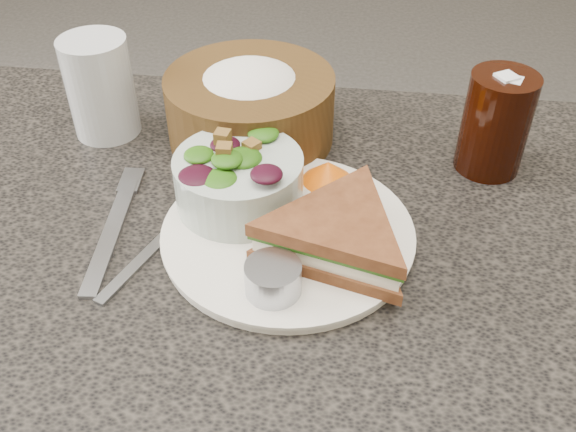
{
  "coord_description": "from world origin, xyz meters",
  "views": [
    {
      "loc": [
        0.08,
        -0.46,
        1.2
      ],
      "look_at": [
        0.02,
        0.03,
        0.78
      ],
      "focal_mm": 40.0,
      "sensor_mm": 36.0,
      "label": 1
    }
  ],
  "objects_px": {
    "dinner_plate": "(288,234)",
    "bread_basket": "(250,97)",
    "salad_bowl": "(239,173)",
    "sandwich": "(338,235)",
    "cola_glass": "(497,119)",
    "dressing_ramekin": "(273,279)",
    "water_glass": "(100,87)"
  },
  "relations": [
    {
      "from": "dinner_plate",
      "to": "bread_basket",
      "type": "distance_m",
      "value": 0.2
    },
    {
      "from": "bread_basket",
      "to": "salad_bowl",
      "type": "bearing_deg",
      "value": -84.91
    },
    {
      "from": "sandwich",
      "to": "cola_glass",
      "type": "height_order",
      "value": "cola_glass"
    },
    {
      "from": "dressing_ramekin",
      "to": "bread_basket",
      "type": "bearing_deg",
      "value": 104.08
    },
    {
      "from": "water_glass",
      "to": "cola_glass",
      "type": "bearing_deg",
      "value": -2.2
    },
    {
      "from": "dressing_ramekin",
      "to": "sandwich",
      "type": "bearing_deg",
      "value": 46.51
    },
    {
      "from": "dinner_plate",
      "to": "bread_basket",
      "type": "xyz_separation_m",
      "value": [
        -0.07,
        0.18,
        0.05
      ]
    },
    {
      "from": "sandwich",
      "to": "cola_glass",
      "type": "distance_m",
      "value": 0.25
    },
    {
      "from": "dressing_ramekin",
      "to": "water_glass",
      "type": "bearing_deg",
      "value": 133.92
    },
    {
      "from": "sandwich",
      "to": "water_glass",
      "type": "bearing_deg",
      "value": 161.52
    },
    {
      "from": "sandwich",
      "to": "dressing_ramekin",
      "type": "distance_m",
      "value": 0.08
    },
    {
      "from": "water_glass",
      "to": "salad_bowl",
      "type": "bearing_deg",
      "value": -34.78
    },
    {
      "from": "water_glass",
      "to": "bread_basket",
      "type": "bearing_deg",
      "value": 1.9
    },
    {
      "from": "salad_bowl",
      "to": "cola_glass",
      "type": "xyz_separation_m",
      "value": [
        0.27,
        0.12,
        0.01
      ]
    },
    {
      "from": "bread_basket",
      "to": "cola_glass",
      "type": "bearing_deg",
      "value": -4.83
    },
    {
      "from": "sandwich",
      "to": "dressing_ramekin",
      "type": "xyz_separation_m",
      "value": [
        -0.05,
        -0.06,
        -0.01
      ]
    },
    {
      "from": "cola_glass",
      "to": "bread_basket",
      "type": "bearing_deg",
      "value": 175.17
    },
    {
      "from": "dressing_ramekin",
      "to": "dinner_plate",
      "type": "bearing_deg",
      "value": 88.21
    },
    {
      "from": "water_glass",
      "to": "dressing_ramekin",
      "type": "bearing_deg",
      "value": -46.08
    },
    {
      "from": "dinner_plate",
      "to": "dressing_ramekin",
      "type": "distance_m",
      "value": 0.09
    },
    {
      "from": "cola_glass",
      "to": "salad_bowl",
      "type": "bearing_deg",
      "value": -156.57
    },
    {
      "from": "sandwich",
      "to": "cola_glass",
      "type": "xyz_separation_m",
      "value": [
        0.17,
        0.19,
        0.03
      ]
    },
    {
      "from": "sandwich",
      "to": "dressing_ramekin",
      "type": "bearing_deg",
      "value": -118.42
    },
    {
      "from": "sandwich",
      "to": "water_glass",
      "type": "distance_m",
      "value": 0.37
    },
    {
      "from": "dressing_ramekin",
      "to": "cola_glass",
      "type": "xyz_separation_m",
      "value": [
        0.22,
        0.24,
        0.04
      ]
    },
    {
      "from": "dinner_plate",
      "to": "sandwich",
      "type": "height_order",
      "value": "sandwich"
    },
    {
      "from": "salad_bowl",
      "to": "cola_glass",
      "type": "height_order",
      "value": "cola_glass"
    },
    {
      "from": "dinner_plate",
      "to": "salad_bowl",
      "type": "height_order",
      "value": "salad_bowl"
    },
    {
      "from": "sandwich",
      "to": "bread_basket",
      "type": "bearing_deg",
      "value": 135.3
    },
    {
      "from": "dinner_plate",
      "to": "water_glass",
      "type": "relative_size",
      "value": 2.08
    },
    {
      "from": "dinner_plate",
      "to": "cola_glass",
      "type": "bearing_deg",
      "value": 35.89
    },
    {
      "from": "dinner_plate",
      "to": "salad_bowl",
      "type": "relative_size",
      "value": 1.89
    }
  ]
}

